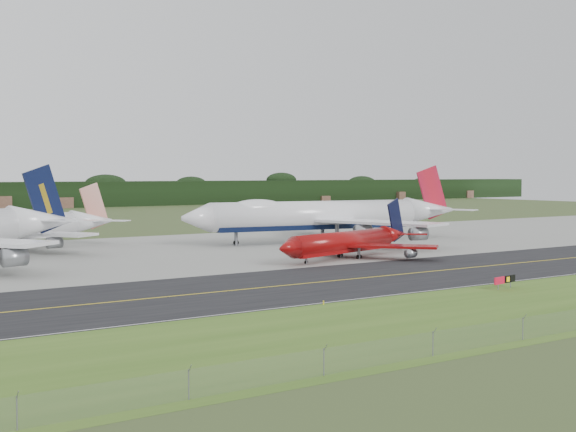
{
  "coord_description": "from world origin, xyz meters",
  "views": [
    {
      "loc": [
        -91.91,
        -98.2,
        16.08
      ],
      "look_at": [
        -9.4,
        22.0,
        8.27
      ],
      "focal_mm": 50.0,
      "sensor_mm": 36.0,
      "label": 1
    }
  ],
  "objects_px": {
    "jet_ba_747": "(324,216)",
    "taxiway_sign": "(505,280)",
    "jet_star_tail": "(1,229)",
    "jet_red_737": "(349,242)"
  },
  "relations": [
    {
      "from": "jet_ba_747",
      "to": "taxiway_sign",
      "type": "bearing_deg",
      "value": -108.62
    },
    {
      "from": "jet_ba_747",
      "to": "taxiway_sign",
      "type": "distance_m",
      "value": 79.83
    },
    {
      "from": "jet_star_tail",
      "to": "taxiway_sign",
      "type": "height_order",
      "value": "jet_star_tail"
    },
    {
      "from": "jet_ba_747",
      "to": "taxiway_sign",
      "type": "xyz_separation_m",
      "value": [
        -25.45,
        -75.51,
        -4.89
      ]
    },
    {
      "from": "jet_star_tail",
      "to": "taxiway_sign",
      "type": "distance_m",
      "value": 104.59
    },
    {
      "from": "taxiway_sign",
      "to": "jet_red_737",
      "type": "bearing_deg",
      "value": 80.17
    },
    {
      "from": "jet_red_737",
      "to": "taxiway_sign",
      "type": "relative_size",
      "value": 7.58
    },
    {
      "from": "jet_ba_747",
      "to": "taxiway_sign",
      "type": "height_order",
      "value": "jet_ba_747"
    },
    {
      "from": "taxiway_sign",
      "to": "jet_ba_747",
      "type": "bearing_deg",
      "value": 71.38
    },
    {
      "from": "jet_red_737",
      "to": "taxiway_sign",
      "type": "xyz_separation_m",
      "value": [
        -7.6,
        -43.88,
        -1.78
      ]
    }
  ]
}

